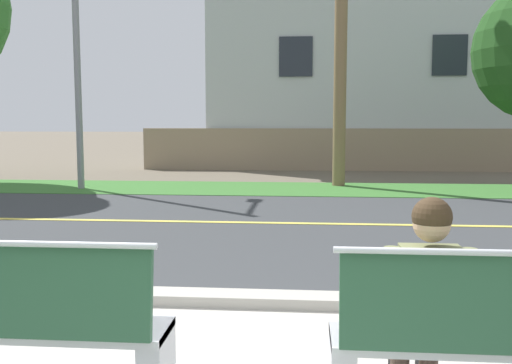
{
  "coord_description": "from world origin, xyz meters",
  "views": [
    {
      "loc": [
        0.33,
        -2.67,
        1.68
      ],
      "look_at": [
        -0.21,
        3.55,
        1.0
      ],
      "focal_mm": 40.1,
      "sensor_mm": 36.0,
      "label": 1
    }
  ],
  "objects_px": {
    "seated_person_olive": "(426,292)",
    "streetlamp": "(79,14)",
    "bench_right": "(499,342)",
    "bench_left": "(13,326)"
  },
  "relations": [
    {
      "from": "seated_person_olive",
      "to": "streetlamp",
      "type": "distance_m",
      "value": 12.54
    },
    {
      "from": "bench_right",
      "to": "streetlamp",
      "type": "height_order",
      "value": "streetlamp"
    },
    {
      "from": "bench_left",
      "to": "streetlamp",
      "type": "height_order",
      "value": "streetlamp"
    },
    {
      "from": "bench_left",
      "to": "bench_right",
      "type": "xyz_separation_m",
      "value": [
        2.81,
        0.0,
        0.0
      ]
    },
    {
      "from": "bench_left",
      "to": "bench_right",
      "type": "height_order",
      "value": "same"
    },
    {
      "from": "bench_left",
      "to": "seated_person_olive",
      "type": "relative_size",
      "value": 1.48
    },
    {
      "from": "seated_person_olive",
      "to": "bench_right",
      "type": "bearing_deg",
      "value": -24.94
    },
    {
      "from": "bench_right",
      "to": "streetlamp",
      "type": "bearing_deg",
      "value": 121.9
    },
    {
      "from": "bench_left",
      "to": "streetlamp",
      "type": "bearing_deg",
      "value": 109.56
    },
    {
      "from": "seated_person_olive",
      "to": "bench_left",
      "type": "bearing_deg",
      "value": -175.99
    }
  ]
}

